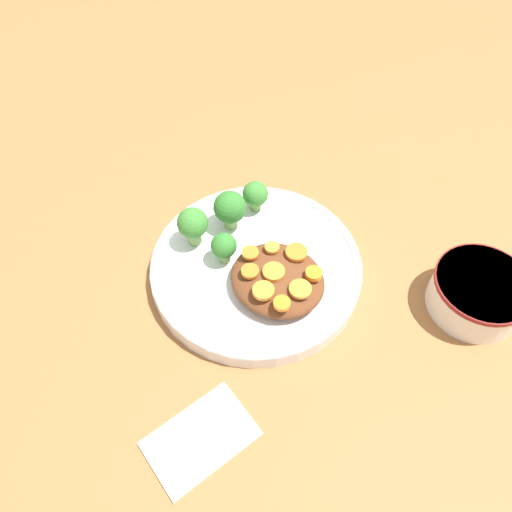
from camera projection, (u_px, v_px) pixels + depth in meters
ground_plane at (256, 273)px, 0.65m from camera, size 4.00×4.00×0.00m
plate at (256, 267)px, 0.64m from camera, size 0.27×0.27×0.03m
dip_bowl at (478, 292)px, 0.59m from camera, size 0.11×0.11×0.05m
stew_mound at (277, 280)px, 0.60m from camera, size 0.11×0.12×0.03m
broccoli_floret_0 at (230, 208)px, 0.64m from camera, size 0.04×0.04×0.06m
broccoli_floret_1 at (255, 195)px, 0.67m from camera, size 0.03×0.03×0.05m
broccoli_floret_2 at (193, 224)px, 0.62m from camera, size 0.04×0.04×0.06m
broccoli_floret_3 at (224, 247)px, 0.61m from camera, size 0.03×0.03×0.04m
carrot_slice_0 at (274, 272)px, 0.58m from camera, size 0.03×0.03×0.00m
carrot_slice_1 at (272, 247)px, 0.60m from camera, size 0.02×0.02×0.00m
carrot_slice_2 at (250, 271)px, 0.58m from camera, size 0.02×0.02×0.00m
carrot_slice_3 at (314, 274)px, 0.58m from camera, size 0.02×0.02×0.01m
carrot_slice_4 at (300, 289)px, 0.57m from camera, size 0.03×0.03×0.00m
carrot_slice_5 at (296, 252)px, 0.60m from camera, size 0.03×0.03×0.00m
carrot_slice_6 at (282, 303)px, 0.55m from camera, size 0.02×0.02×0.01m
carrot_slice_7 at (251, 253)px, 0.60m from camera, size 0.02×0.02×0.00m
carrot_slice_8 at (263, 291)px, 0.56m from camera, size 0.03×0.03×0.01m
napkin at (200, 438)px, 0.52m from camera, size 0.13×0.10×0.01m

